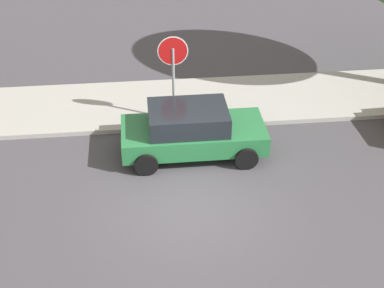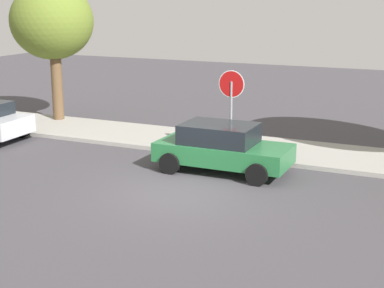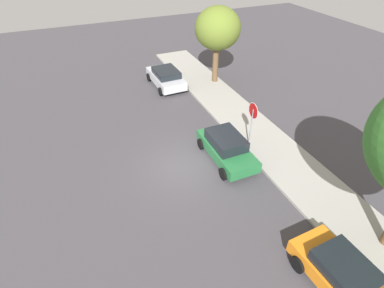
% 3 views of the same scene
% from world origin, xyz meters
% --- Properties ---
extents(ground_plane, '(60.00, 60.00, 0.00)m').
position_xyz_m(ground_plane, '(0.00, 0.00, 0.00)').
color(ground_plane, '#423F44').
extents(sidewalk_curb, '(32.00, 3.10, 0.14)m').
position_xyz_m(sidewalk_curb, '(0.00, 5.07, 0.07)').
color(sidewalk_curb, '#9E9B93').
rests_on(sidewalk_curb, ground_plane).
extents(stop_sign, '(0.89, 0.08, 2.85)m').
position_xyz_m(stop_sign, '(-0.09, 3.96, 1.99)').
color(stop_sign, gray).
rests_on(stop_sign, ground_plane).
extents(parked_car_green, '(4.00, 1.99, 1.45)m').
position_xyz_m(parked_car_green, '(0.28, 2.28, 0.75)').
color(parked_car_green, '#236B38').
rests_on(parked_car_green, ground_plane).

